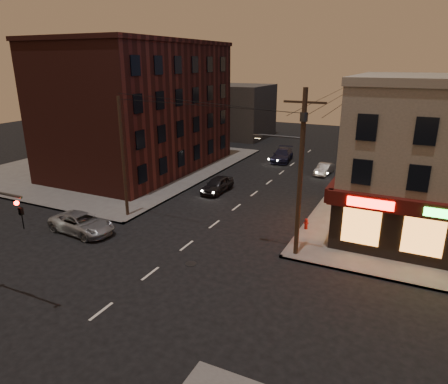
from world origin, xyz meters
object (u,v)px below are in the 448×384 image
Objects in this scene: sedan_mid at (324,169)px; sedan_near at (217,185)px; fire_hydrant at (306,223)px; suv_cross at (82,223)px; sedan_far at (282,155)px.

sedan_near is at bearing -120.71° from sedan_mid.
sedan_mid is 15.60m from fire_hydrant.
sedan_near reaches higher than suv_cross.
sedan_far reaches higher than sedan_mid.
fire_hydrant is at bearing -76.89° from sedan_mid.
sedan_near is 14.24m from sedan_far.
suv_cross is 25.56m from sedan_mid.
suv_cross is at bearing -153.16° from fire_hydrant.
sedan_near is 0.82× the size of sedan_far.
sedan_near is at bearing 151.91° from fire_hydrant.
sedan_far is 6.44× the size of fire_hydrant.
sedan_near reaches higher than sedan_mid.
sedan_near is at bearing -103.87° from sedan_far.
sedan_far is at bearing 112.51° from fire_hydrant.
sedan_mid is at bearing 97.80° from fire_hydrant.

